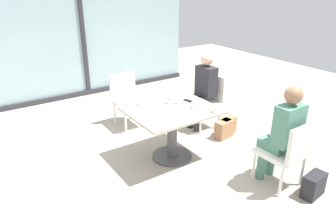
% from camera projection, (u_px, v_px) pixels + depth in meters
% --- Properties ---
extents(ground_plane, '(12.00, 12.00, 0.00)m').
position_uv_depth(ground_plane, '(172.00, 157.00, 4.46)').
color(ground_plane, '#A89E8E').
extents(window_wall_backdrop, '(4.80, 0.10, 2.70)m').
position_uv_depth(window_wall_backdrop, '(83.00, 38.00, 6.42)').
color(window_wall_backdrop, '#99B7BC').
rests_on(window_wall_backdrop, ground_plane).
extents(dining_table_main, '(1.14, 0.95, 0.73)m').
position_uv_depth(dining_table_main, '(172.00, 122.00, 4.25)').
color(dining_table_main, '#BCB29E').
rests_on(dining_table_main, ground_plane).
extents(chair_far_right, '(0.50, 0.46, 0.87)m').
position_uv_depth(chair_far_right, '(207.00, 98.00, 5.22)').
color(chair_far_right, silver).
rests_on(chair_far_right, ground_plane).
extents(chair_front_right, '(0.46, 0.50, 0.87)m').
position_uv_depth(chair_front_right, '(288.00, 150.00, 3.63)').
color(chair_front_right, silver).
rests_on(chair_front_right, ground_plane).
extents(chair_near_window, '(0.46, 0.51, 0.87)m').
position_uv_depth(chair_near_window, '(127.00, 97.00, 5.27)').
color(chair_near_window, silver).
rests_on(chair_near_window, ground_plane).
extents(person_far_right, '(0.39, 0.34, 1.26)m').
position_uv_depth(person_far_right, '(203.00, 88.00, 5.08)').
color(person_far_right, '#28282D').
rests_on(person_far_right, ground_plane).
extents(person_front_right, '(0.34, 0.39, 1.26)m').
position_uv_depth(person_front_right, '(283.00, 131.00, 3.64)').
color(person_front_right, '#4C7F6B').
rests_on(person_front_right, ground_plane).
extents(wine_glass_0, '(0.07, 0.07, 0.18)m').
position_uv_depth(wine_glass_0, '(173.00, 91.00, 4.44)').
color(wine_glass_0, silver).
rests_on(wine_glass_0, dining_table_main).
extents(wine_glass_1, '(0.07, 0.07, 0.18)m').
position_uv_depth(wine_glass_1, '(169.00, 95.00, 4.30)').
color(wine_glass_1, silver).
rests_on(wine_glass_1, dining_table_main).
extents(wine_glass_2, '(0.07, 0.07, 0.18)m').
position_uv_depth(wine_glass_2, '(179.00, 94.00, 4.31)').
color(wine_glass_2, silver).
rests_on(wine_glass_2, dining_table_main).
extents(wine_glass_3, '(0.07, 0.07, 0.18)m').
position_uv_depth(wine_glass_3, '(141.00, 96.00, 4.25)').
color(wine_glass_3, silver).
rests_on(wine_glass_3, dining_table_main).
extents(wine_glass_4, '(0.07, 0.07, 0.18)m').
position_uv_depth(wine_glass_4, '(194.00, 99.00, 4.15)').
color(wine_glass_4, silver).
rests_on(wine_glass_4, dining_table_main).
extents(coffee_cup, '(0.08, 0.08, 0.09)m').
position_uv_depth(coffee_cup, '(215.00, 109.00, 4.06)').
color(coffee_cup, white).
rests_on(coffee_cup, dining_table_main).
extents(cell_phone_on_table, '(0.10, 0.16, 0.01)m').
position_uv_depth(cell_phone_on_table, '(188.00, 101.00, 4.45)').
color(cell_phone_on_table, black).
rests_on(cell_phone_on_table, dining_table_main).
extents(handbag_0, '(0.32, 0.20, 0.28)m').
position_uv_depth(handbag_0, '(224.00, 129.00, 4.95)').
color(handbag_0, '#A3704C').
rests_on(handbag_0, ground_plane).
extents(handbag_1, '(0.32, 0.19, 0.28)m').
position_uv_depth(handbag_1, '(314.00, 185.00, 3.61)').
color(handbag_1, '#232328').
rests_on(handbag_1, ground_plane).
extents(handbag_2, '(0.33, 0.22, 0.28)m').
position_uv_depth(handbag_2, '(227.00, 126.00, 5.07)').
color(handbag_2, '#A3704C').
rests_on(handbag_2, ground_plane).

